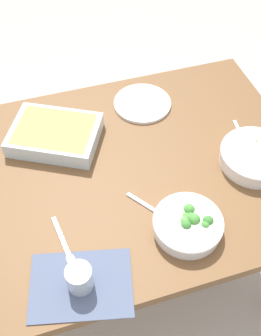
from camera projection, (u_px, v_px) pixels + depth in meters
ground_plane at (130, 265)px, 1.95m from camera, size 6.00×6.00×0.00m
dining_table at (130, 184)px, 1.44m from camera, size 1.20×0.90×0.74m
placemat at (81, 285)px, 1.11m from camera, size 0.32×0.26×0.00m
stew_bowl at (255, 156)px, 1.36m from camera, size 0.24×0.24×0.06m
broccoli_bowl at (188, 224)px, 1.20m from camera, size 0.21×0.21×0.07m
baking_dish at (55, 134)px, 1.42m from camera, size 0.37×0.33×0.06m
drink_cup at (80, 279)px, 1.08m from camera, size 0.07×0.07×0.08m
side_plate at (142, 103)px, 1.56m from camera, size 0.22×0.22×0.01m
spoon_by_stew at (244, 143)px, 1.44m from camera, size 0.04×0.18×0.01m
spoon_by_broccoli at (158, 211)px, 1.26m from camera, size 0.12×0.15×0.01m
spoon_spare at (66, 248)px, 1.18m from camera, size 0.04×0.18×0.01m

